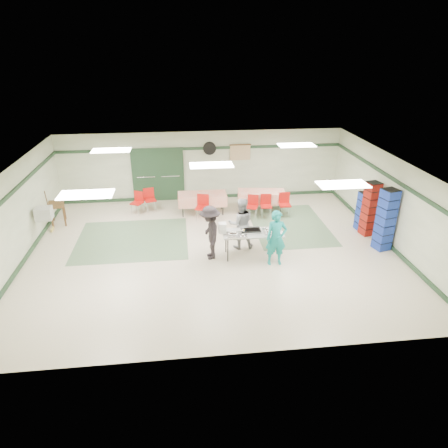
{
  "coord_description": "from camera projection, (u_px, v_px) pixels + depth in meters",
  "views": [
    {
      "loc": [
        -0.88,
        -10.72,
        5.82
      ],
      "look_at": [
        0.32,
        -0.3,
        1.0
      ],
      "focal_mm": 32.0,
      "sensor_mm": 36.0,
      "label": 1
    }
  ],
  "objects": [
    {
      "name": "volunteer_dark",
      "position": [
        210.0,
        233.0,
        11.45
      ],
      "size": [
        0.67,
        1.08,
        1.61
      ],
      "primitive_type": "imported",
      "rotation": [
        0.0,
        0.0,
        -1.5
      ],
      "color": "black",
      "rests_on": "floor"
    },
    {
      "name": "floor",
      "position": [
        213.0,
        250.0,
        12.19
      ],
      "size": [
        11.0,
        11.0,
        0.0
      ],
      "primitive_type": "plane",
      "color": "beige",
      "rests_on": "ground"
    },
    {
      "name": "volunteer_teal",
      "position": [
        276.0,
        238.0,
        11.13
      ],
      "size": [
        0.59,
        0.39,
        1.62
      ],
      "primitive_type": "imported",
      "rotation": [
        0.0,
        0.0,
        -0.0
      ],
      "color": "#138683",
      "rests_on": "floor"
    },
    {
      "name": "baseboard_back",
      "position": [
        203.0,
        197.0,
        16.2
      ],
      "size": [
        11.0,
        0.06,
        0.12
      ],
      "primitive_type": "cube",
      "color": "#203B24",
      "rests_on": "floor"
    },
    {
      "name": "sheet_tray_mid",
      "position": [
        251.0,
        231.0,
        11.66
      ],
      "size": [
        0.6,
        0.46,
        0.02
      ],
      "primitive_type": "cube",
      "rotation": [
        0.0,
        0.0,
        -0.02
      ],
      "color": "silver",
      "rests_on": "serving_table"
    },
    {
      "name": "baseboard_right",
      "position": [
        383.0,
        239.0,
        12.74
      ],
      "size": [
        0.06,
        9.0,
        0.12
      ],
      "primitive_type": "cube",
      "rotation": [
        0.0,
        0.0,
        1.57
      ],
      "color": "#203B24",
      "rests_on": "floor"
    },
    {
      "name": "chair_d",
      "position": [
        203.0,
        204.0,
        14.08
      ],
      "size": [
        0.53,
        0.53,
        0.92
      ],
      "rotation": [
        0.0,
        0.0,
        -0.3
      ],
      "color": "red",
      "rests_on": "floor"
    },
    {
      "name": "trim_right",
      "position": [
        394.0,
        180.0,
        11.9
      ],
      "size": [
        0.06,
        9.0,
        0.1
      ],
      "primitive_type": "cube",
      "rotation": [
        0.0,
        0.0,
        1.57
      ],
      "color": "#203B24",
      "rests_on": "wall_back"
    },
    {
      "name": "door_frame",
      "position": [
        158.0,
        175.0,
        15.57
      ],
      "size": [
        2.0,
        0.03,
        2.15
      ],
      "primitive_type": "cube",
      "color": "#203B24",
      "rests_on": "floor"
    },
    {
      "name": "chair_loose_a",
      "position": [
        149.0,
        197.0,
        14.84
      ],
      "size": [
        0.49,
        0.49,
        0.86
      ],
      "rotation": [
        0.0,
        0.0,
        0.28
      ],
      "color": "red",
      "rests_on": "floor"
    },
    {
      "name": "wall_right",
      "position": [
        391.0,
        201.0,
        12.2
      ],
      "size": [
        0.0,
        9.0,
        9.0
      ],
      "primitive_type": "plane",
      "rotation": [
        1.57,
        0.0,
        -1.57
      ],
      "color": "beige",
      "rests_on": "floor"
    },
    {
      "name": "ceiling",
      "position": [
        211.0,
        164.0,
        11.07
      ],
      "size": [
        11.0,
        11.0,
        0.0
      ],
      "primitive_type": "plane",
      "rotation": [
        3.14,
        0.0,
        0.0
      ],
      "color": "white",
      "rests_on": "wall_back"
    },
    {
      "name": "green_patch_a",
      "position": [
        133.0,
        239.0,
        12.84
      ],
      "size": [
        3.5,
        3.0,
        0.01
      ],
      "primitive_type": "cube",
      "color": "slate",
      "rests_on": "floor"
    },
    {
      "name": "foam_box_stack",
      "position": [
        222.0,
        228.0,
        11.48
      ],
      "size": [
        0.23,
        0.21,
        0.31
      ],
      "primitive_type": "cube",
      "rotation": [
        0.0,
        0.0,
        -0.02
      ],
      "color": "white",
      "rests_on": "serving_table"
    },
    {
      "name": "scroll_banner",
      "position": [
        240.0,
        152.0,
        15.59
      ],
      "size": [
        0.8,
        0.02,
        0.6
      ],
      "primitive_type": "cube",
      "color": "tan",
      "rests_on": "wall_back"
    },
    {
      "name": "wall_back",
      "position": [
        202.0,
        166.0,
        15.69
      ],
      "size": [
        11.0,
        0.0,
        11.0
      ],
      "primitive_type": "plane",
      "rotation": [
        1.57,
        0.0,
        0.0
      ],
      "color": "beige",
      "rests_on": "floor"
    },
    {
      "name": "chair_c",
      "position": [
        285.0,
        202.0,
        14.4
      ],
      "size": [
        0.41,
        0.41,
        0.86
      ],
      "rotation": [
        0.0,
        0.0,
        -0.03
      ],
      "color": "red",
      "rests_on": "floor"
    },
    {
      "name": "dining_table_b",
      "position": [
        202.0,
        199.0,
        14.59
      ],
      "size": [
        1.75,
        0.78,
        0.77
      ],
      "rotation": [
        0.0,
        0.0,
        -0.0
      ],
      "color": "red",
      "rests_on": "floor"
    },
    {
      "name": "broom",
      "position": [
        49.0,
        210.0,
        13.15
      ],
      "size": [
        0.08,
        0.23,
        1.41
      ],
      "primitive_type": "cylinder",
      "rotation": [
        0.14,
        0.0,
        0.23
      ],
      "color": "brown",
      "rests_on": "floor"
    },
    {
      "name": "wall_fan",
      "position": [
        210.0,
        148.0,
        15.38
      ],
      "size": [
        0.5,
        0.1,
        0.5
      ],
      "primitive_type": "cylinder",
      "rotation": [
        1.57,
        0.0,
        0.0
      ],
      "color": "black",
      "rests_on": "wall_back"
    },
    {
      "name": "volunteer_grey",
      "position": [
        241.0,
        223.0,
        12.04
      ],
      "size": [
        0.78,
        0.61,
        1.61
      ],
      "primitive_type": "imported",
      "rotation": [
        0.0,
        0.0,
        3.14
      ],
      "color": "gray",
      "rests_on": "floor"
    },
    {
      "name": "crate_stack_red",
      "position": [
        370.0,
        209.0,
        12.83
      ],
      "size": [
        0.47,
        0.47,
        1.8
      ],
      "primitive_type": "cube",
      "rotation": [
        0.0,
        0.0,
        0.19
      ],
      "color": "maroon",
      "rests_on": "floor"
    },
    {
      "name": "dining_table_a",
      "position": [
        261.0,
        196.0,
        14.82
      ],
      "size": [
        1.8,
        0.97,
        0.77
      ],
      "rotation": [
        0.0,
        0.0,
        -0.13
      ],
      "color": "red",
      "rests_on": "floor"
    },
    {
      "name": "chair_a",
      "position": [
        266.0,
        203.0,
        14.34
      ],
      "size": [
        0.42,
        0.42,
        0.83
      ],
      "rotation": [
        0.0,
        0.0,
        -0.09
      ],
      "color": "red",
      "rests_on": "floor"
    },
    {
      "name": "crate_stack_blue_a",
      "position": [
        364.0,
        211.0,
        13.25
      ],
      "size": [
        0.45,
        0.45,
        1.33
      ],
      "primitive_type": "cube",
      "rotation": [
        0.0,
        0.0,
        0.1
      ],
      "color": "#1A32A0",
      "rests_on": "floor"
    },
    {
      "name": "sheet_tray_right",
      "position": [
        272.0,
        232.0,
        11.59
      ],
      "size": [
        0.54,
        0.41,
        0.02
      ],
      "primitive_type": "cube",
      "rotation": [
        0.0,
        0.0,
        -0.02
      ],
      "color": "silver",
      "rests_on": "serving_table"
    },
    {
      "name": "office_printer",
      "position": [
        44.0,
        213.0,
        12.4
      ],
      "size": [
        0.51,
        0.46,
        0.38
      ],
      "primitive_type": "cube",
      "rotation": [
        0.0,
        0.0,
        0.07
      ],
      "color": "#ABABA6",
      "rests_on": "printer_table"
    },
    {
      "name": "wall_front",
      "position": [
        232.0,
        300.0,
        7.57
      ],
      "size": [
        11.0,
        0.0,
        11.0
      ],
      "primitive_type": "plane",
      "rotation": [
        -1.57,
        0.0,
        0.0
      ],
      "color": "beige",
      "rests_on": "floor"
    },
    {
      "name": "trim_left",
      "position": [
        10.0,
        194.0,
        10.77
      ],
      "size": [
        0.06,
        9.0,
        0.1
      ],
      "primitive_type": "cube",
      "rotation": [
        0.0,
        0.0,
        1.57
      ],
      "color": "#203B24",
      "rests_on": "wall_back"
    },
    {
      "name": "crate_stack_blue_b",
      "position": [
        386.0,
        220.0,
        11.88
      ],
      "size": [
        0.51,
        0.51,
        1.93
      ],
      "primitive_type": "cube",
      "rotation": [
        0.0,
        0.0,
        0.24
      ],
      "color": "#1A32A0",
      "rests_on": "floor"
    },
    {
      "name": "baking_pan",
      "position": [
        252.0,
        231.0,
        11.58
      ],
      "size": [
        0.47,
        0.3,
        0.08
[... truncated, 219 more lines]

